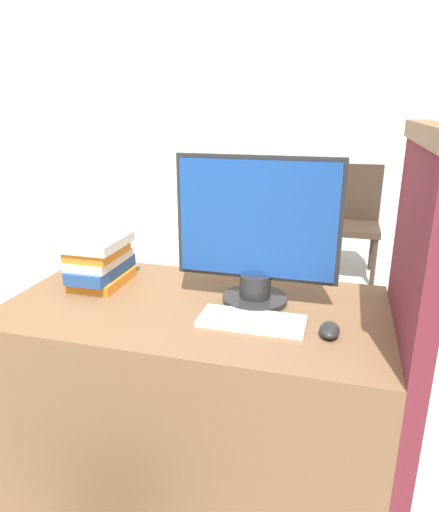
% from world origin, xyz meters
% --- Properties ---
extents(wall_back, '(12.00, 0.06, 2.80)m').
position_xyz_m(wall_back, '(0.00, 5.06, 1.40)').
color(wall_back, silver).
rests_on(wall_back, ground_plane).
extents(desk, '(1.24, 0.67, 0.73)m').
position_xyz_m(desk, '(0.00, 0.33, 0.36)').
color(desk, brown).
rests_on(desk, ground_plane).
extents(carrel_divider, '(0.07, 0.61, 1.31)m').
position_xyz_m(carrel_divider, '(0.65, 0.31, 0.67)').
color(carrel_divider, maroon).
rests_on(carrel_divider, ground_plane).
extents(monitor, '(0.53, 0.22, 0.48)m').
position_xyz_m(monitor, '(0.19, 0.41, 0.96)').
color(monitor, '#282828').
rests_on(monitor, desk).
extents(keyboard, '(0.32, 0.14, 0.02)m').
position_xyz_m(keyboard, '(0.21, 0.25, 0.74)').
color(keyboard, white).
rests_on(keyboard, desk).
extents(mouse, '(0.06, 0.09, 0.04)m').
position_xyz_m(mouse, '(0.44, 0.23, 0.75)').
color(mouse, '#262626').
rests_on(mouse, desk).
extents(book_stack, '(0.19, 0.27, 0.18)m').
position_xyz_m(book_stack, '(-0.39, 0.42, 0.82)').
color(book_stack, orange).
rests_on(book_stack, desk).
extents(far_chair, '(0.44, 0.44, 0.90)m').
position_xyz_m(far_chair, '(0.52, 2.83, 0.49)').
color(far_chair, '#38281E').
rests_on(far_chair, ground_plane).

